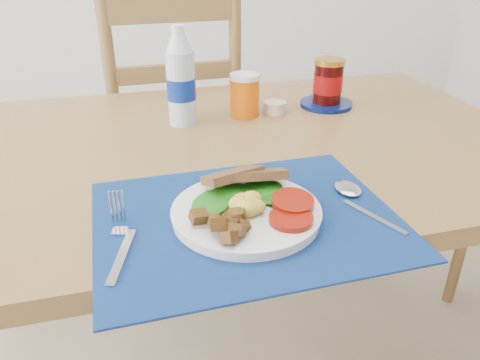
% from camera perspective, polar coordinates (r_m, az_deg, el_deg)
% --- Properties ---
extents(table, '(1.40, 0.90, 0.75)m').
position_cam_1_polar(table, '(1.12, -0.25, 0.89)').
color(table, brown).
rests_on(table, ground).
extents(chair_far, '(0.47, 0.45, 1.24)m').
position_cam_1_polar(chair_far, '(1.72, -8.27, 8.48)').
color(chair_far, brown).
rests_on(chair_far, ground).
extents(placemat, '(0.50, 0.40, 0.00)m').
position_cam_1_polar(placemat, '(0.78, 0.76, -4.68)').
color(placemat, black).
rests_on(placemat, table).
extents(breakfast_plate, '(0.25, 0.25, 0.06)m').
position_cam_1_polar(breakfast_plate, '(0.77, 0.49, -3.67)').
color(breakfast_plate, silver).
rests_on(breakfast_plate, placemat).
extents(fork, '(0.05, 0.19, 0.00)m').
position_cam_1_polar(fork, '(0.75, -14.34, -7.08)').
color(fork, '#B2B5BA').
rests_on(fork, placemat).
extents(spoon, '(0.06, 0.19, 0.01)m').
position_cam_1_polar(spoon, '(0.86, 13.84, -2.05)').
color(spoon, '#B2B5BA').
rests_on(spoon, placemat).
extents(water_bottle, '(0.07, 0.07, 0.24)m').
position_cam_1_polar(water_bottle, '(1.17, -7.22, 11.75)').
color(water_bottle, '#ADBFCC').
rests_on(water_bottle, table).
extents(juice_glass, '(0.07, 0.07, 0.10)m').
position_cam_1_polar(juice_glass, '(1.23, 0.57, 10.16)').
color(juice_glass, '#D45605').
rests_on(juice_glass, table).
extents(ramekin, '(0.06, 0.06, 0.03)m').
position_cam_1_polar(ramekin, '(1.27, 4.26, 8.84)').
color(ramekin, '#C9B093').
rests_on(ramekin, table).
extents(jam_on_saucer, '(0.15, 0.15, 0.13)m').
position_cam_1_polar(jam_on_saucer, '(1.33, 10.64, 11.24)').
color(jam_on_saucer, '#041249').
rests_on(jam_on_saucer, table).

